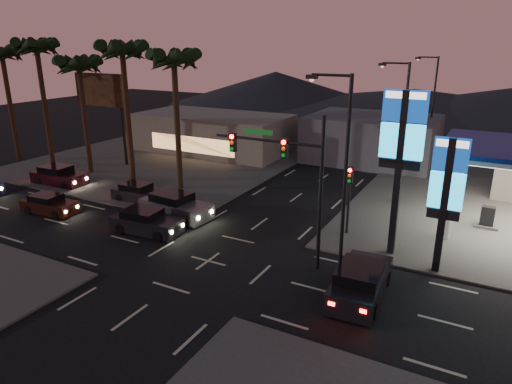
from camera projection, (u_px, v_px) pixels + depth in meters
The scene contains 25 objects.
ground at pixel (208, 261), 24.62m from camera, with size 140.00×140.00×0.00m, color black.
corner_lot_nw at pixel (164, 161), 45.17m from camera, with size 24.00×24.00×0.12m, color #47443F.
pylon_sign_tall at pixel (402, 141), 23.42m from camera, with size 2.20×0.35×9.00m.
pylon_sign_short at pixel (447, 186), 22.01m from camera, with size 1.60×0.35×7.00m.
traffic_signal_mast at pixel (289, 168), 22.97m from camera, with size 6.10×0.39×8.00m.
pedestal_signal at pixel (349, 189), 27.09m from camera, with size 0.32×0.39×4.30m.
streetlight_near at pixel (341, 171), 20.63m from camera, with size 2.14×0.25×10.00m.
streetlight_mid at pixel (400, 126), 31.51m from camera, with size 2.14×0.25×10.00m.
streetlight_far at pixel (431, 103), 43.23m from camera, with size 2.14×0.25×10.00m.
palm_a at pixel (174, 68), 33.65m from camera, with size 4.41×4.41×10.86m.
palm_b at pixel (123, 59), 35.72m from camera, with size 4.41×4.41×11.46m.
palm_c at pixel (79, 72), 38.30m from camera, with size 4.41×4.41×10.26m.
palm_d at pixel (37, 55), 40.14m from camera, with size 4.41×4.41×11.66m.
palm_e at pixel (3, 60), 42.55m from camera, with size 4.41×4.41×11.06m.
billboard at pixel (101, 97), 42.70m from camera, with size 6.00×0.30×8.50m.
building_far_west at pixel (213, 133), 48.69m from camera, with size 16.00×8.00×4.00m, color #726B5B.
building_far_mid at pixel (372, 139), 44.81m from camera, with size 12.00×9.00×4.40m, color #4C4C51.
hill_left at pixel (276, 88), 85.12m from camera, with size 40.00×40.00×6.00m, color black.
hill_center at pixel (414, 101), 74.24m from camera, with size 60.00×60.00×4.00m, color black.
car_lane_a_front at pixel (146, 222), 28.14m from camera, with size 4.63×2.20×1.47m.
car_lane_a_mid at pixel (49, 204), 31.40m from camera, with size 4.10×1.97×1.30m.
car_lane_b_front at pixel (175, 206), 30.58m from camera, with size 5.26×2.53×1.67m.
car_lane_b_mid at pixel (139, 193), 33.69m from camera, with size 4.20×1.92×1.34m.
car_lane_b_rear at pixel (59, 176), 37.60m from camera, with size 4.87×2.23×1.56m.
suv_station at pixel (360, 282), 20.96m from camera, with size 2.34×5.03×1.65m.
Camera 1 is at (12.76, -18.36, 11.27)m, focal length 32.00 mm.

